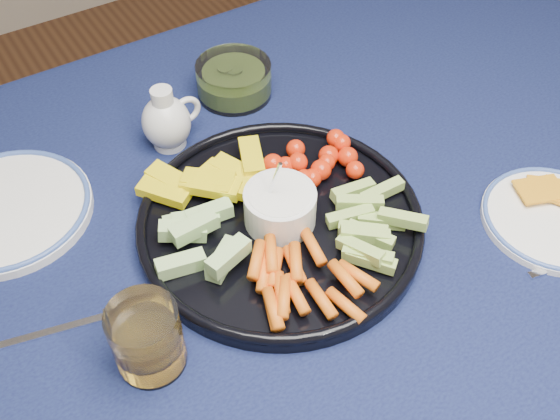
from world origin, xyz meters
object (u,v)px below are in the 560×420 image
pickle_bowl (234,81)px  juice_tumbler (148,341)px  dining_table (255,291)px  cheese_plate (553,217)px  side_plate_extra (7,210)px  crudite_platter (278,218)px  creamer_pitcher (167,121)px

pickle_bowl → juice_tumbler: 0.49m
dining_table → juice_tumbler: size_ratio=18.10×
cheese_plate → side_plate_extra: cheese_plate is taller
dining_table → crudite_platter: size_ratio=4.40×
dining_table → pickle_bowl: pickle_bowl is taller
dining_table → cheese_plate: size_ratio=8.86×
juice_tumbler → side_plate_extra: juice_tumbler is taller
crudite_platter → juice_tumbler: 0.24m
dining_table → side_plate_extra: bearing=136.5°
crudite_platter → pickle_bowl: 0.30m
dining_table → creamer_pitcher: size_ratio=16.55×
juice_tumbler → side_plate_extra: bearing=103.6°
crudite_platter → juice_tumbler: size_ratio=4.11×
cheese_plate → pickle_bowl: bearing=115.1°
dining_table → crudite_platter: crudite_platter is taller
juice_tumbler → cheese_plate: bearing=-10.5°
cheese_plate → side_plate_extra: bearing=146.5°
dining_table → side_plate_extra: side_plate_extra is taller
dining_table → juice_tumbler: (-0.17, -0.07, 0.13)m
dining_table → juice_tumbler: 0.23m
dining_table → creamer_pitcher: creamer_pitcher is taller
dining_table → pickle_bowl: 0.35m
crudite_platter → creamer_pitcher: crudite_platter is taller
dining_table → juice_tumbler: bearing=-157.9°
crudite_platter → pickle_bowl: crudite_platter is taller
creamer_pitcher → dining_table: bearing=-90.4°
crudite_platter → juice_tumbler: bearing=-158.8°
side_plate_extra → cheese_plate: bearing=-33.5°
pickle_bowl → cheese_plate: 0.52m
side_plate_extra → pickle_bowl: bearing=9.5°
pickle_bowl → juice_tumbler: size_ratio=1.32×
pickle_bowl → dining_table: bearing=-115.6°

